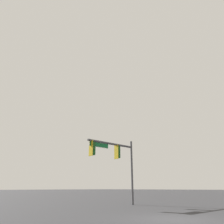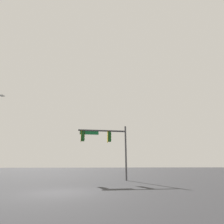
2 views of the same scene
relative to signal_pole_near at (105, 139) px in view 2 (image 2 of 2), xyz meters
The scene contains 2 objects.
ground_plane 9.83m from the signal_pole_near, 62.15° to the left, with size 400.00×400.00×0.00m, color #2D2D30.
signal_pole_near is the anchor object (origin of this frame).
Camera 2 is at (-0.20, 11.36, 1.46)m, focal length 28.00 mm.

